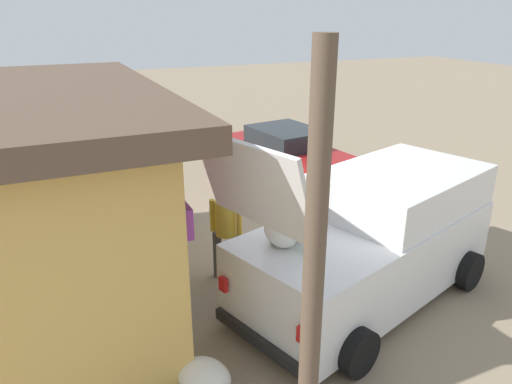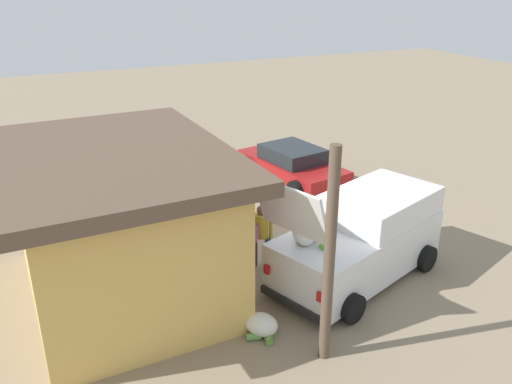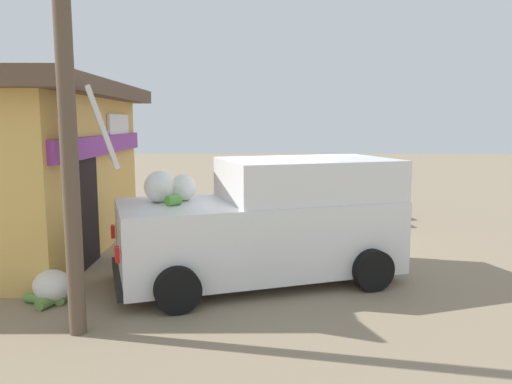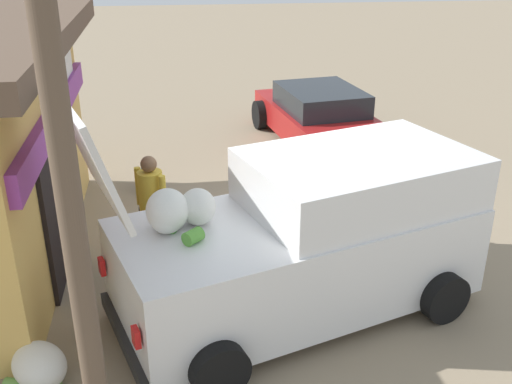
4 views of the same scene
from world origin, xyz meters
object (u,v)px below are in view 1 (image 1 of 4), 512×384
Objects in this scene: delivery_van at (372,238)px; unloaded_banana_pile at (205,380)px; storefront_bar at (2,206)px; parked_sedan at (286,151)px; paint_bucket at (174,214)px; vendor_standing at (226,228)px; customer_bending at (277,268)px.

unloaded_banana_pile is at bearing 109.42° from delivery_van.
storefront_bar is 1.46× the size of parked_sedan.
unloaded_banana_pile is 5.00m from paint_bucket.
vendor_standing reaches higher than unloaded_banana_pile.
vendor_standing is 2.69m from paint_bucket.
storefront_bar is at bearing 71.57° from delivery_van.
customer_bending is at bearing -166.98° from vendor_standing.
parked_sedan reaches higher than paint_bucket.
vendor_standing is 1.35m from customer_bending.
parked_sedan reaches higher than unloaded_banana_pile.
paint_bucket is (3.88, 0.59, -0.62)m from customer_bending.
customer_bending reaches higher than unloaded_banana_pile.
vendor_standing reaches higher than parked_sedan.
storefront_bar is 3.91× the size of vendor_standing.
storefront_bar is 5.43m from delivery_van.
parked_sedan is 3.23× the size of customer_bending.
storefront_bar is at bearing 123.20° from parked_sedan.
parked_sedan is 11.21× the size of paint_bucket.
delivery_van is 4.52m from paint_bucket.
paint_bucket is (-2.17, 3.72, -0.39)m from parked_sedan.
parked_sedan is 5.04× the size of unloaded_banana_pile.
unloaded_banana_pile is (-2.36, 1.12, -0.73)m from vendor_standing.
vendor_standing is 2.72m from unloaded_banana_pile.
vendor_standing is at bearing 144.08° from parked_sedan.
parked_sedan is 6.81m from customer_bending.
storefront_bar reaches higher than delivery_van.
customer_bending reaches higher than paint_bucket.
delivery_van reaches higher than paint_bucket.
storefront_bar reaches higher than parked_sedan.
vendor_standing is 4.19× the size of paint_bucket.
delivery_van is 3.09× the size of vendor_standing.
parked_sedan is at bearing -59.73° from paint_bucket.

